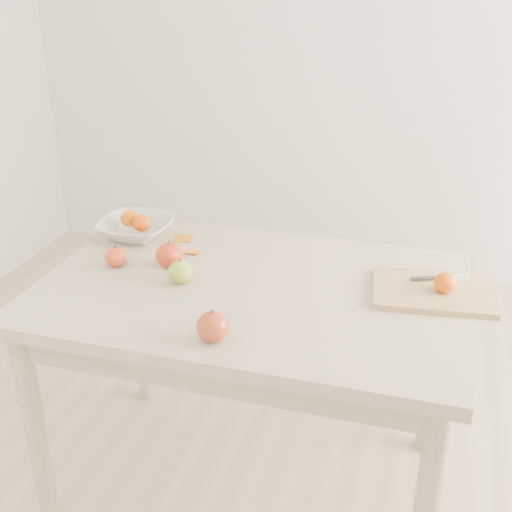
# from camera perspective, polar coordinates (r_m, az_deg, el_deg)

# --- Properties ---
(ground) EXTENTS (3.50, 3.50, 0.00)m
(ground) POSITION_cam_1_polar(r_m,az_deg,el_deg) (2.27, -0.37, -19.62)
(ground) COLOR #C6B293
(ground) RESTS_ON ground
(table) EXTENTS (1.20, 0.80, 0.75)m
(table) POSITION_cam_1_polar(r_m,az_deg,el_deg) (1.87, -0.43, -5.31)
(table) COLOR #C3AE94
(table) RESTS_ON ground
(cutting_board) EXTENTS (0.35, 0.27, 0.02)m
(cutting_board) POSITION_cam_1_polar(r_m,az_deg,el_deg) (1.84, 15.39, -3.06)
(cutting_board) COLOR tan
(cutting_board) RESTS_ON table
(board_tangerine) EXTENTS (0.06, 0.06, 0.05)m
(board_tangerine) POSITION_cam_1_polar(r_m,az_deg,el_deg) (1.81, 16.45, -2.30)
(board_tangerine) COLOR #E35908
(board_tangerine) RESTS_ON cutting_board
(fruit_bowl) EXTENTS (0.24, 0.24, 0.06)m
(fruit_bowl) POSITION_cam_1_polar(r_m,az_deg,el_deg) (2.17, -10.62, 2.41)
(fruit_bowl) COLOR silver
(fruit_bowl) RESTS_ON table
(bowl_tangerine_near) EXTENTS (0.06, 0.06, 0.06)m
(bowl_tangerine_near) POSITION_cam_1_polar(r_m,az_deg,el_deg) (2.17, -11.15, 3.30)
(bowl_tangerine_near) COLOR #D25E07
(bowl_tangerine_near) RESTS_ON fruit_bowl
(bowl_tangerine_far) EXTENTS (0.06, 0.06, 0.05)m
(bowl_tangerine_far) POSITION_cam_1_polar(r_m,az_deg,el_deg) (2.13, -10.13, 2.89)
(bowl_tangerine_far) COLOR #CC4207
(bowl_tangerine_far) RESTS_ON fruit_bowl
(orange_peel_a) EXTENTS (0.07, 0.06, 0.01)m
(orange_peel_a) POSITION_cam_1_polar(r_m,az_deg,el_deg) (2.13, -6.51, 1.48)
(orange_peel_a) COLOR #CC680E
(orange_peel_a) RESTS_ON table
(orange_peel_b) EXTENTS (0.05, 0.04, 0.01)m
(orange_peel_b) POSITION_cam_1_polar(r_m,az_deg,el_deg) (2.03, -5.62, 0.30)
(orange_peel_b) COLOR orange
(orange_peel_b) RESTS_ON table
(paring_knife) EXTENTS (0.16, 0.08, 0.01)m
(paring_knife) POSITION_cam_1_polar(r_m,az_deg,el_deg) (1.90, 16.93, -1.83)
(paring_knife) COLOR white
(paring_knife) RESTS_ON cutting_board
(apple_green) EXTENTS (0.07, 0.07, 0.07)m
(apple_green) POSITION_cam_1_polar(r_m,az_deg,el_deg) (1.84, -6.73, -1.42)
(apple_green) COLOR olive
(apple_green) RESTS_ON table
(apple_red_d) EXTENTS (0.07, 0.07, 0.06)m
(apple_red_d) POSITION_cam_1_polar(r_m,az_deg,el_deg) (1.97, -12.36, -0.06)
(apple_red_d) COLOR #A31516
(apple_red_d) RESTS_ON table
(apple_red_b) EXTENTS (0.08, 0.08, 0.08)m
(apple_red_b) POSITION_cam_1_polar(r_m,az_deg,el_deg) (1.94, -7.70, 0.11)
(apple_red_b) COLOR #A20D06
(apple_red_b) RESTS_ON table
(apple_red_c) EXTENTS (0.08, 0.08, 0.07)m
(apple_red_c) POSITION_cam_1_polar(r_m,az_deg,el_deg) (1.56, -3.88, -6.27)
(apple_red_c) COLOR maroon
(apple_red_c) RESTS_ON table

